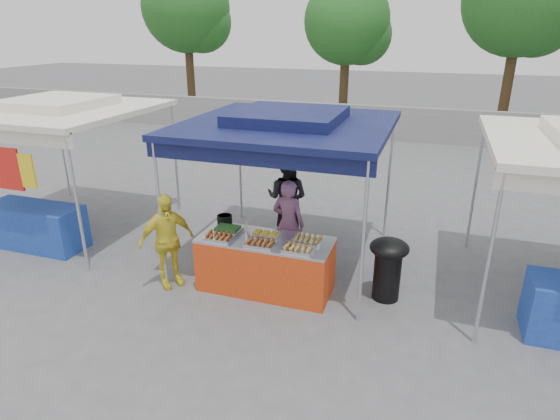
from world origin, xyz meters
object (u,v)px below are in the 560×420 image
(helper_man, at_px, (287,198))
(customer_person, at_px, (166,241))
(vendor_woman, at_px, (288,224))
(vendor_table, at_px, (265,264))
(wok_burner, at_px, (388,264))
(cooking_pot, at_px, (225,219))

(helper_man, height_order, customer_person, helper_man)
(vendor_woman, bearing_deg, helper_man, -66.21)
(customer_person, bearing_deg, helper_man, 6.81)
(helper_man, bearing_deg, vendor_table, 102.56)
(wok_burner, relative_size, helper_man, 0.58)
(vendor_table, relative_size, cooking_pot, 8.36)
(vendor_table, bearing_deg, vendor_woman, 83.54)
(vendor_table, height_order, wok_burner, wok_burner)
(cooking_pot, relative_size, vendor_woman, 0.16)
(vendor_table, xyz_separation_m, wok_burner, (1.79, 0.33, 0.14))
(wok_burner, distance_m, vendor_woman, 1.78)
(helper_man, xyz_separation_m, customer_person, (-1.23, -2.19, -0.08))
(helper_man, relative_size, customer_person, 1.10)
(vendor_table, relative_size, vendor_woman, 1.31)
(cooking_pot, height_order, customer_person, customer_person)
(cooking_pot, bearing_deg, wok_burner, -0.39)
(vendor_woman, xyz_separation_m, customer_person, (-1.57, -1.19, -0.01))
(vendor_table, xyz_separation_m, customer_person, (-1.48, -0.34, 0.33))
(cooking_pot, xyz_separation_m, customer_person, (-0.66, -0.69, -0.17))
(cooking_pot, relative_size, wok_burner, 0.25)
(cooking_pot, bearing_deg, customer_person, -133.92)
(vendor_table, relative_size, helper_man, 1.21)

